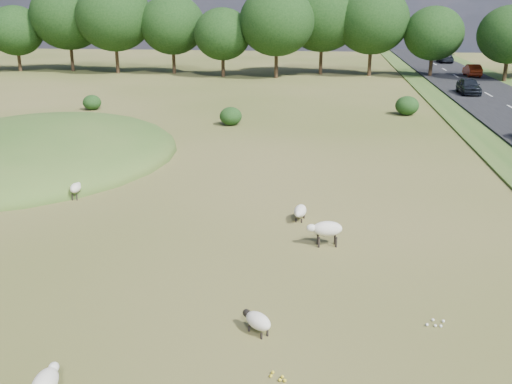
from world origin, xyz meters
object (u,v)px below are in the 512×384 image
Objects in this scene: sheep_3 at (46,382)px; sheep_2 at (257,321)px; car_3 at (445,58)px; car_5 at (472,70)px; sheep_1 at (76,188)px; sheep_5 at (326,229)px; car_0 at (469,86)px; sheep_0 at (300,211)px.

sheep_2 is at bearing -58.12° from sheep_3.
car_3 reaches higher than sheep_3.
sheep_1 is at bearing 61.06° from car_5.
sheep_3 is (-4.25, -3.27, 0.05)m from sheep_2.
sheep_5 is 0.30× the size of car_0.
sheep_1 is at bearing -124.87° from car_0.
sheep_0 is 8.61m from sheep_2.
car_0 is at bearing -27.25° from sheep_3.
car_5 reaches higher than sheep_2.
sheep_1 is at bearing 16.18° from sheep_3.
car_5 is at bearing -116.72° from sheep_5.
car_5 is at bearing 168.34° from sheep_0.
sheep_0 is at bearing -28.00° from sheep_3.
sheep_0 is at bearing -111.26° from car_0.
sheep_1 reaches higher than sheep_0.
car_3 is at bearing -29.78° from sheep_1.
car_0 reaches higher than sheep_2.
sheep_5 reaches higher than sheep_1.
sheep_0 is 73.54m from car_3.
sheep_1 is 0.20× the size of car_3.
car_3 is (22.89, 83.15, 0.56)m from sheep_3.
sheep_0 is 0.85× the size of sheep_5.
sheep_0 is 0.22× the size of car_3.
car_5 is at bearing -25.29° from sheep_3.
car_0 is (24.46, 35.11, 0.52)m from sheep_1.
car_5 is at bearing 90.00° from car_3.
car_5 is at bearing -65.42° from sheep_2.
sheep_3 is 0.23× the size of car_3.
car_3 is at bearing -61.61° from sheep_2.
sheep_3 reaches higher than sheep_0.
sheep_1 is at bearing -28.84° from sheep_5.
sheep_3 is 0.27× the size of car_5.
sheep_1 is 75.31m from car_3.
car_0 reaches higher than sheep_1.
sheep_5 reaches higher than sheep_2.
car_0 reaches higher than car_5.
sheep_3 is at bearing 79.15° from sheep_2.
sheep_3 is at bearing -14.99° from sheep_0.
car_0 is 16.45m from car_5.
sheep_3 is 11.12m from sheep_5.
car_3 reaches higher than sheep_5.
car_3 is (3.80, 34.70, -0.03)m from car_0.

